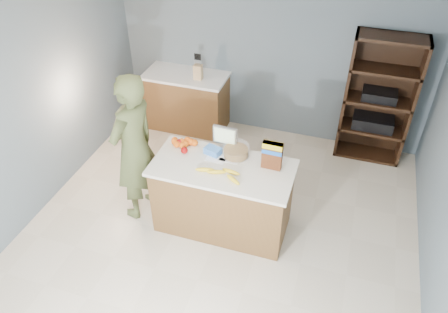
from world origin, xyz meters
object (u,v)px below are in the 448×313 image
(counter_peninsula, at_px, (223,199))
(tv, at_px, (225,136))
(cereal_box, at_px, (272,154))
(person, at_px, (134,149))
(shelving_unit, at_px, (378,101))

(counter_peninsula, height_order, tv, tv)
(cereal_box, bearing_deg, tv, 162.06)
(person, bearing_deg, counter_peninsula, 105.19)
(person, relative_size, tv, 6.57)
(counter_peninsula, bearing_deg, tv, 103.62)
(counter_peninsula, height_order, cereal_box, cereal_box)
(shelving_unit, bearing_deg, cereal_box, -118.75)
(shelving_unit, xyz_separation_m, tv, (-1.63, -1.71, 0.19))
(tv, distance_m, cereal_box, 0.62)
(cereal_box, bearing_deg, counter_peninsula, -164.02)
(person, bearing_deg, shelving_unit, 141.96)
(person, distance_m, cereal_box, 1.57)
(person, bearing_deg, cereal_box, 109.85)
(tv, bearing_deg, shelving_unit, 46.43)
(counter_peninsula, bearing_deg, shelving_unit, 52.89)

